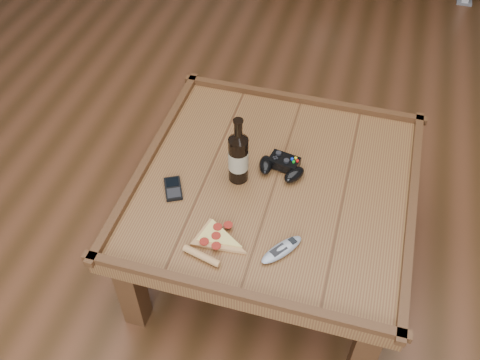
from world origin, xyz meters
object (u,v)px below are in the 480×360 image
(coffee_table, at_px, (274,194))
(remote_control, at_px, (282,250))
(game_controller, at_px, (282,166))
(smartphone, at_px, (173,189))
(beer_bottle, at_px, (238,156))
(pizza_slice, at_px, (214,240))

(coffee_table, xyz_separation_m, remote_control, (0.09, -0.29, 0.07))
(coffee_table, relative_size, game_controller, 5.42)
(game_controller, bearing_deg, smartphone, -140.27)
(beer_bottle, relative_size, remote_control, 1.70)
(game_controller, bearing_deg, remote_control, -66.58)
(beer_bottle, xyz_separation_m, remote_control, (0.23, -0.28, -0.10))
(coffee_table, distance_m, smartphone, 0.37)
(beer_bottle, bearing_deg, remote_control, -50.99)
(remote_control, bearing_deg, pizza_slice, -138.13)
(coffee_table, distance_m, beer_bottle, 0.22)
(coffee_table, height_order, remote_control, coffee_table)
(smartphone, bearing_deg, remote_control, -46.47)
(beer_bottle, distance_m, remote_control, 0.37)
(game_controller, distance_m, smartphone, 0.40)
(beer_bottle, bearing_deg, coffee_table, 4.88)
(pizza_slice, bearing_deg, coffee_table, 80.72)
(coffee_table, distance_m, remote_control, 0.31)
(coffee_table, xyz_separation_m, game_controller, (0.01, 0.06, 0.08))
(coffee_table, relative_size, remote_control, 6.31)
(beer_bottle, distance_m, game_controller, 0.18)
(remote_control, bearing_deg, beer_bottle, 165.44)
(coffee_table, bearing_deg, beer_bottle, -175.12)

